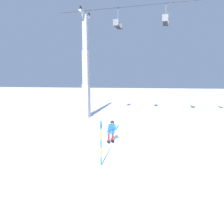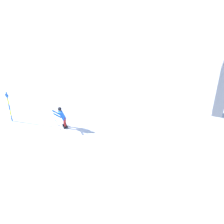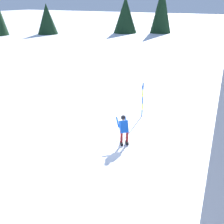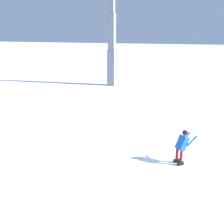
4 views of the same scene
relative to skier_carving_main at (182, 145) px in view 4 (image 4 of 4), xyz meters
name	(u,v)px [view 4 (image 4 of 4)]	position (x,y,z in m)	size (l,w,h in m)	color
ground_plane	(186,155)	(1.02, -0.10, -0.92)	(260.00, 260.00, 0.00)	white
skier_carving_main	(182,145)	(0.00, 0.00, 0.00)	(1.47, 1.52, 1.71)	white
lift_tower_far	(112,39)	(17.02, 9.71, 4.06)	(0.82, 2.69, 12.03)	gray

